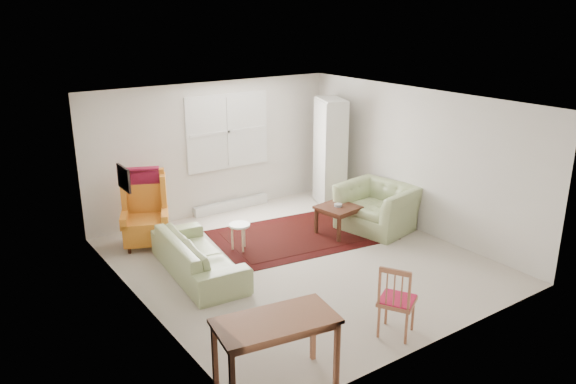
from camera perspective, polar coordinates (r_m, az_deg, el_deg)
room at (r=8.58m, az=0.44°, el=1.18°), size 5.04×5.54×2.51m
rug at (r=9.80m, az=1.27°, el=-4.34°), size 3.13×2.24×0.03m
sofa at (r=8.38m, az=-9.15°, el=-5.63°), size 0.97×2.11×0.83m
armchair at (r=10.06m, az=9.13°, el=-1.11°), size 1.32×1.44×0.96m
wingback_chair at (r=9.46m, az=-14.39°, el=-1.77°), size 0.97×1.00×1.26m
coffee_table at (r=9.81m, az=5.07°, el=-2.85°), size 0.72×0.72×0.52m
stool at (r=9.17m, az=-4.92°, el=-4.57°), size 0.45×0.45×0.46m
cabinet at (r=11.11m, az=4.33°, el=4.02°), size 0.72×0.95×2.12m
desk at (r=5.99m, az=-1.24°, el=-16.06°), size 1.33×0.82×0.79m
desk_chair at (r=6.92m, az=11.04°, el=-10.63°), size 0.56×0.56×0.94m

